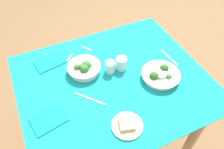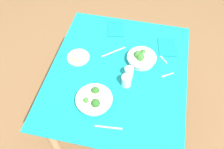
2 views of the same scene
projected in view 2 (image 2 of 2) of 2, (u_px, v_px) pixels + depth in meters
The scene contains 13 objects.
ground_plane at pixel (117, 117), 2.46m from camera, with size 6.00×6.00×0.00m, color brown.
dining_table at pixel (118, 81), 1.96m from camera, with size 1.23×1.05×0.74m.
broccoli_bowl_far at pixel (94, 99), 1.68m from camera, with size 0.26×0.26×0.08m.
broccoli_bowl_near at pixel (141, 58), 1.90m from camera, with size 0.23×0.23×0.09m.
bread_side_plate at pixel (78, 57), 1.94m from camera, with size 0.18×0.18×0.04m.
water_glass_center at pixel (129, 72), 1.81m from camera, with size 0.07×0.07×0.08m, color silver.
water_glass_side at pixel (126, 81), 1.76m from camera, with size 0.07×0.07×0.09m, color silver.
fork_by_far_bowl at pixel (163, 59), 1.94m from camera, with size 0.08×0.07×0.00m.
fork_by_near_bowl at pixel (167, 75), 1.84m from camera, with size 0.06×0.09×0.00m.
table_knife_left at pixel (109, 127), 1.59m from camera, with size 0.18×0.01×0.00m, color #B7B7BC.
table_knife_right at pixel (114, 52), 1.99m from camera, with size 0.22×0.01×0.00m, color #B7B7BC.
napkin_folded_upper at pixel (116, 29), 2.15m from camera, with size 0.19×0.14×0.01m, color #0F777D.
napkin_folded_lower at pixel (167, 47), 2.02m from camera, with size 0.21×0.14×0.01m, color #0F777D.
Camera 2 is at (-1.13, -0.20, 2.22)m, focal length 38.99 mm.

